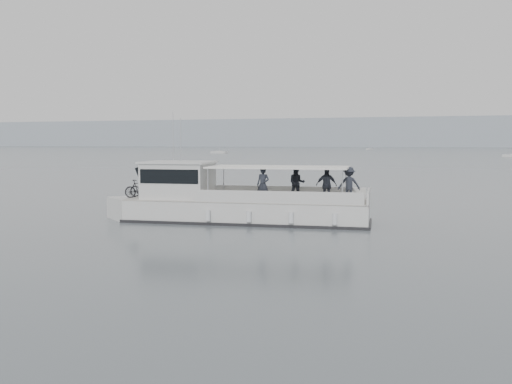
% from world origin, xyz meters
% --- Properties ---
extents(ground, '(1400.00, 1400.00, 0.00)m').
position_xyz_m(ground, '(0.00, 0.00, 0.00)').
color(ground, '#4F585D').
rests_on(ground, ground).
extents(headland, '(1400.00, 90.00, 28.00)m').
position_xyz_m(headland, '(0.00, 560.00, 14.00)').
color(headland, '#939EA8').
rests_on(headland, ground).
extents(tour_boat, '(14.67, 4.81, 6.10)m').
position_xyz_m(tour_boat, '(-2.50, -0.49, 1.00)').
color(tour_boat, silver).
rests_on(tour_boat, ground).
extents(moored_fleet, '(265.44, 336.50, 8.40)m').
position_xyz_m(moored_fleet, '(14.96, 161.56, 0.36)').
color(moored_fleet, silver).
rests_on(moored_fleet, ground).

